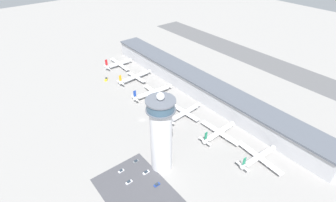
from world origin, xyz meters
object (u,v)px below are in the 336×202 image
Objects in this scene: airplane_gate_bravo at (135,77)px; airplane_gate_echo at (219,132)px; service_truck_fuel at (106,79)px; car_silver_sedan at (129,182)px; car_blue_compact at (121,171)px; car_maroon_suv at (146,172)px; car_navy_sedan at (157,185)px; airplane_gate_delta at (185,113)px; airplane_gate_charlie at (153,92)px; car_red_hatchback at (136,161)px; control_tower at (161,133)px; airplane_gate_foxtrot at (258,157)px; service_truck_catering at (154,108)px; airplane_gate_alpha at (119,64)px.

airplane_gate_echo is at bearing 1.13° from airplane_gate_bravo.
service_truck_fuel is 1.39× the size of car_silver_sedan.
service_truck_fuel is at bearing 156.87° from car_blue_compact.
car_navy_sedan is at bearing -1.42° from car_maroon_suv.
airplane_gate_charlie is at bearing -176.93° from airplane_gate_delta.
airplane_gate_bravo reaches higher than car_silver_sedan.
car_silver_sedan is 1.08× the size of car_red_hatchback.
car_maroon_suv is at bearing 47.09° from car_blue_compact.
control_tower is 61.32m from airplane_gate_echo.
control_tower is 96.46m from airplane_gate_charlie.
airplane_gate_foxtrot is (119.26, 8.08, -0.71)m from airplane_gate_charlie.
service_truck_catering is 1.62× the size of car_blue_compact.
car_silver_sedan is at bearing -21.62° from service_truck_fuel.
airplane_gate_bravo reaches higher than car_red_hatchback.
airplane_gate_bravo reaches higher than car_maroon_suv.
airplane_gate_foxtrot is at bearing 59.47° from car_maroon_suv.
airplane_gate_bravo is 8.75× the size of car_silver_sedan.
airplane_gate_bravo reaches higher than service_truck_catering.
car_maroon_suv is 1.10× the size of car_red_hatchback.
airplane_gate_charlie is at bearing 131.12° from car_blue_compact.
control_tower is 75.69m from service_truck_catering.
airplane_gate_echo is at bearing 11.01° from service_truck_fuel.
airplane_gate_alpha is 0.99× the size of airplane_gate_bravo.
car_maroon_suv reaches higher than car_silver_sedan.
airplane_gate_bravo is at bearing 155.68° from control_tower.
airplane_gate_alpha is 125.09m from airplane_gate_delta.
airplane_gate_charlie reaches higher than car_blue_compact.
car_navy_sedan is (170.48, -68.68, -3.78)m from airplane_gate_alpha.
airplane_gate_bravo is at bearing 150.45° from car_maroon_suv.
car_blue_compact is at bearing -85.44° from car_red_hatchback.
airplane_gate_echo is at bearing 16.67° from service_truck_catering.
airplane_gate_delta is at bearing 3.07° from airplane_gate_charlie.
airplane_gate_bravo is 5.95× the size of service_truck_catering.
airplane_gate_bravo is 9.65× the size of car_blue_compact.
airplane_gate_bravo is 33.13m from service_truck_fuel.
airplane_gate_charlie is 108.69m from car_silver_sedan.
airplane_gate_charlie is 1.14× the size of airplane_gate_echo.
car_red_hatchback is at bearing -43.93° from airplane_gate_charlie.
airplane_gate_bravo is 8.60× the size of car_maroon_suv.
airplane_gate_delta is 72.49m from car_maroon_suv.
airplane_gate_echo is 8.09× the size of car_silver_sedan.
airplane_gate_alpha is 177.38m from car_silver_sedan.
airplane_gate_foxtrot is 76.33m from car_navy_sedan.
service_truck_fuel is 155.91m from car_navy_sedan.
control_tower is at bearing -57.17° from airplane_gate_delta.
airplane_gate_bravo is at bearing 145.54° from car_silver_sedan.
car_red_hatchback is (-54.59, -70.37, -3.35)m from airplane_gate_foxtrot.
service_truck_catering reaches higher than car_maroon_suv.
airplane_gate_alpha reaches higher than airplane_gate_charlie.
airplane_gate_foxtrot reaches higher than service_truck_catering.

